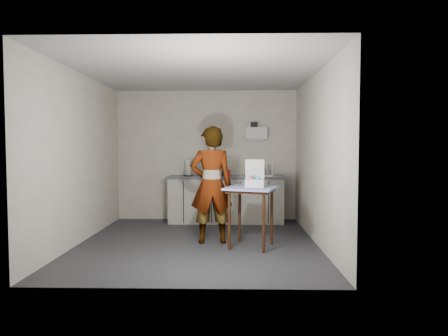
{
  "coord_description": "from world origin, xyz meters",
  "views": [
    {
      "loc": [
        0.53,
        -6.05,
        1.47
      ],
      "look_at": [
        0.39,
        0.45,
        1.13
      ],
      "focal_mm": 32.0,
      "sensor_mm": 36.0,
      "label": 1
    }
  ],
  "objects_px": {
    "side_table": "(251,195)",
    "paper_towel": "(188,168)",
    "dark_bottle": "(212,170)",
    "dish_rack": "(263,173)",
    "kitchen_counter": "(226,200)",
    "soda_can": "(229,173)",
    "soap_bottle": "(224,169)",
    "bakery_box": "(254,181)",
    "standing_man": "(211,185)"
  },
  "relations": [
    {
      "from": "soap_bottle",
      "to": "dish_rack",
      "type": "height_order",
      "value": "soap_bottle"
    },
    {
      "from": "side_table",
      "to": "paper_towel",
      "type": "xyz_separation_m",
      "value": [
        -1.13,
        1.93,
        0.28
      ]
    },
    {
      "from": "side_table",
      "to": "soap_bottle",
      "type": "height_order",
      "value": "soap_bottle"
    },
    {
      "from": "kitchen_counter",
      "to": "dark_bottle",
      "type": "relative_size",
      "value": 10.63
    },
    {
      "from": "side_table",
      "to": "soap_bottle",
      "type": "distance_m",
      "value": 2.01
    },
    {
      "from": "kitchen_counter",
      "to": "standing_man",
      "type": "relative_size",
      "value": 1.26
    },
    {
      "from": "kitchen_counter",
      "to": "bakery_box",
      "type": "relative_size",
      "value": 5.65
    },
    {
      "from": "kitchen_counter",
      "to": "dark_bottle",
      "type": "xyz_separation_m",
      "value": [
        -0.27,
        0.01,
        0.59
      ]
    },
    {
      "from": "standing_man",
      "to": "soap_bottle",
      "type": "bearing_deg",
      "value": -103.87
    },
    {
      "from": "side_table",
      "to": "soap_bottle",
      "type": "bearing_deg",
      "value": 120.62
    },
    {
      "from": "side_table",
      "to": "paper_towel",
      "type": "distance_m",
      "value": 2.26
    },
    {
      "from": "soap_bottle",
      "to": "paper_towel",
      "type": "height_order",
      "value": "paper_towel"
    },
    {
      "from": "kitchen_counter",
      "to": "dark_bottle",
      "type": "distance_m",
      "value": 0.65
    },
    {
      "from": "kitchen_counter",
      "to": "soda_can",
      "type": "bearing_deg",
      "value": -22.39
    },
    {
      "from": "kitchen_counter",
      "to": "bakery_box",
      "type": "xyz_separation_m",
      "value": [
        0.45,
        -1.9,
        0.55
      ]
    },
    {
      "from": "standing_man",
      "to": "bakery_box",
      "type": "distance_m",
      "value": 0.68
    },
    {
      "from": "standing_man",
      "to": "dish_rack",
      "type": "bearing_deg",
      "value": -126.63
    },
    {
      "from": "paper_towel",
      "to": "soda_can",
      "type": "bearing_deg",
      "value": 0.5
    },
    {
      "from": "kitchen_counter",
      "to": "standing_man",
      "type": "bearing_deg",
      "value": -96.59
    },
    {
      "from": "soda_can",
      "to": "dish_rack",
      "type": "distance_m",
      "value": 0.67
    },
    {
      "from": "dish_rack",
      "to": "soap_bottle",
      "type": "bearing_deg",
      "value": -177.57
    },
    {
      "from": "kitchen_counter",
      "to": "standing_man",
      "type": "distance_m",
      "value": 1.77
    },
    {
      "from": "side_table",
      "to": "kitchen_counter",
      "type": "bearing_deg",
      "value": 119.61
    },
    {
      "from": "dark_bottle",
      "to": "bakery_box",
      "type": "height_order",
      "value": "bakery_box"
    },
    {
      "from": "side_table",
      "to": "dish_rack",
      "type": "distance_m",
      "value": 2.01
    },
    {
      "from": "bakery_box",
      "to": "soap_bottle",
      "type": "bearing_deg",
      "value": 108.79
    },
    {
      "from": "kitchen_counter",
      "to": "standing_man",
      "type": "xyz_separation_m",
      "value": [
        -0.2,
        -1.7,
        0.46
      ]
    },
    {
      "from": "kitchen_counter",
      "to": "soda_can",
      "type": "relative_size",
      "value": 19.46
    },
    {
      "from": "dark_bottle",
      "to": "paper_towel",
      "type": "relative_size",
      "value": 0.69
    },
    {
      "from": "soda_can",
      "to": "paper_towel",
      "type": "height_order",
      "value": "paper_towel"
    },
    {
      "from": "kitchen_counter",
      "to": "soda_can",
      "type": "distance_m",
      "value": 0.54
    },
    {
      "from": "dark_bottle",
      "to": "dish_rack",
      "type": "distance_m",
      "value": 1.0
    },
    {
      "from": "soap_bottle",
      "to": "bakery_box",
      "type": "height_order",
      "value": "bakery_box"
    },
    {
      "from": "paper_towel",
      "to": "dish_rack",
      "type": "bearing_deg",
      "value": 1.57
    },
    {
      "from": "paper_towel",
      "to": "dish_rack",
      "type": "relative_size",
      "value": 0.86
    },
    {
      "from": "soap_bottle",
      "to": "dish_rack",
      "type": "bearing_deg",
      "value": 2.43
    },
    {
      "from": "soda_can",
      "to": "dark_bottle",
      "type": "xyz_separation_m",
      "value": [
        -0.33,
        0.03,
        0.05
      ]
    },
    {
      "from": "soap_bottle",
      "to": "dish_rack",
      "type": "xyz_separation_m",
      "value": [
        0.76,
        0.03,
        -0.08
      ]
    },
    {
      "from": "kitchen_counter",
      "to": "dish_rack",
      "type": "height_order",
      "value": "dish_rack"
    },
    {
      "from": "standing_man",
      "to": "dark_bottle",
      "type": "height_order",
      "value": "standing_man"
    },
    {
      "from": "paper_towel",
      "to": "dish_rack",
      "type": "height_order",
      "value": "paper_towel"
    },
    {
      "from": "side_table",
      "to": "dish_rack",
      "type": "bearing_deg",
      "value": 98.67
    },
    {
      "from": "side_table",
      "to": "dish_rack",
      "type": "height_order",
      "value": "dish_rack"
    },
    {
      "from": "side_table",
      "to": "bakery_box",
      "type": "bearing_deg",
      "value": 69.01
    },
    {
      "from": "side_table",
      "to": "dark_bottle",
      "type": "height_order",
      "value": "dark_bottle"
    },
    {
      "from": "side_table",
      "to": "dark_bottle",
      "type": "xyz_separation_m",
      "value": [
        -0.67,
        1.97,
        0.24
      ]
    },
    {
      "from": "standing_man",
      "to": "bakery_box",
      "type": "height_order",
      "value": "standing_man"
    },
    {
      "from": "dish_rack",
      "to": "kitchen_counter",
      "type": "bearing_deg",
      "value": -179.29
    },
    {
      "from": "soda_can",
      "to": "bakery_box",
      "type": "height_order",
      "value": "bakery_box"
    },
    {
      "from": "standing_man",
      "to": "soap_bottle",
      "type": "relative_size",
      "value": 6.45
    }
  ]
}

